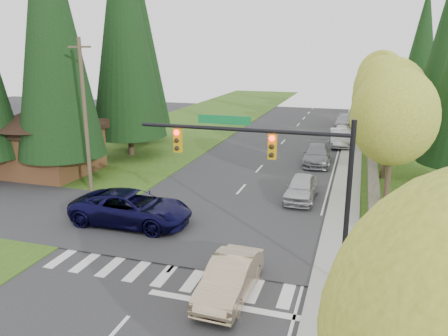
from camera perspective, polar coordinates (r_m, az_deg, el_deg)
The scene contains 29 objects.
ground at distance 16.86m, azimuth -12.51°, elevation -18.55°, with size 120.00×120.00×0.00m, color #28282B.
grass_east at distance 33.75m, azimuth 26.27°, elevation -2.23°, with size 14.00×110.00×0.06m, color #254813.
grass_west at distance 39.03m, azimuth -14.67°, elevation 1.09°, with size 14.00×110.00×0.06m, color #254813.
cross_street at distance 23.23m, azimuth -2.66°, elevation -8.28°, with size 120.00×8.00×0.10m, color #28282B.
sidewalk_east at distance 35.20m, azimuth 16.01°, elevation -0.48°, with size 1.80×80.00×0.13m, color gray.
curb_east at distance 35.22m, azimuth 14.63°, elevation -0.37°, with size 0.20×80.00×0.13m, color gray.
stone_wall_north at distance 42.93m, azimuth 18.66°, elevation 2.49°, with size 0.70×40.00×0.70m, color #4C4438.
traffic_signal at distance 17.28m, azimuth 6.82°, elevation 0.77°, with size 8.70×0.37×6.80m.
brown_building at distance 35.58m, azimuth -21.99°, elevation 4.25°, with size 8.40×8.40×5.40m.
utility_pole at distance 29.61m, azimuth -17.68°, elevation 6.55°, with size 1.60×0.24×10.00m.
decid_tree_0 at distance 26.29m, azimuth 21.33°, elevation 6.20°, with size 4.80×4.80×8.37m.
decid_tree_1 at distance 33.21m, azimuth 20.85°, elevation 8.30°, with size 5.20×5.20×8.80m.
decid_tree_2 at distance 40.14m, azimuth 20.10°, elevation 9.61°, with size 5.00×5.00×8.82m.
decid_tree_3 at distance 47.14m, azimuth 19.89°, elevation 10.03°, with size 5.00×5.00×8.55m.
decid_tree_4 at distance 54.10m, azimuth 19.79°, elevation 11.03°, with size 5.40×5.40×9.18m.
decid_tree_5 at distance 61.11m, azimuth 19.36°, elevation 10.96°, with size 4.80×4.80×8.30m.
decid_tree_6 at distance 68.08m, azimuth 19.33°, elevation 11.61°, with size 5.20×5.20×8.86m.
conifer_w_a at distance 33.04m, azimuth -21.67°, elevation 16.91°, with size 6.12×6.12×19.80m.
conifer_w_b at distance 38.01m, azimuth -21.32°, elevation 15.08°, with size 5.44×5.44×17.80m.
conifer_w_c at distance 39.16m, azimuth -12.91°, elevation 17.89°, with size 6.46×6.46×20.80m.
conifer_w_e at distance 45.34m, azimuth -11.19°, elevation 16.32°, with size 5.78×5.78×18.80m.
conifer_e_c at distance 60.33m, azimuth 24.49°, elevation 14.01°, with size 5.10×5.10×16.80m.
sedan_champagne at distance 17.36m, azimuth 0.77°, elevation -14.16°, with size 1.59×4.57×1.50m, color tan.
suv_navy at distance 24.36m, azimuth -11.96°, elevation -5.13°, with size 3.05×6.61×1.84m, color black.
parked_car_a at distance 28.09m, azimuth 10.09°, elevation -2.56°, with size 1.84×4.57×1.56m, color #B2B3B7.
parked_car_b at distance 37.08m, azimuth 12.03°, elevation 1.72°, with size 2.19×5.38×1.56m, color slate.
parked_car_c at distance 44.44m, azimuth 14.82°, elevation 3.84°, with size 1.75×5.02×1.65m, color #A2A3A7.
parked_car_d at distance 48.76m, azimuth 15.09°, elevation 4.64°, with size 1.63×4.06×1.38m, color silver.
parked_car_e at distance 55.82m, azimuth 15.46°, elevation 5.97°, with size 2.08×5.11×1.48m, color #9A9A9E.
Camera 1 is at (7.38, -11.97, 9.30)m, focal length 35.00 mm.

